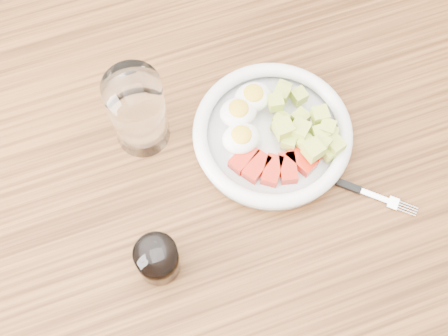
{
  "coord_description": "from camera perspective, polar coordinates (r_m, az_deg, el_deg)",
  "views": [
    {
      "loc": [
        -0.13,
        -0.33,
        1.67
      ],
      "look_at": [
        -0.01,
        0.01,
        0.8
      ],
      "focal_mm": 50.0,
      "sensor_mm": 36.0,
      "label": 1
    }
  ],
  "objects": [
    {
      "name": "bowl",
      "position": [
        0.97,
        4.46,
        3.2
      ],
      "size": [
        0.25,
        0.25,
        0.06
      ],
      "color": "white",
      "rests_on": "dining_table"
    },
    {
      "name": "water_glass",
      "position": [
        0.94,
        -7.9,
        5.15
      ],
      "size": [
        0.08,
        0.08,
        0.15
      ],
      "primitive_type": "cylinder",
      "color": "white",
      "rests_on": "dining_table"
    },
    {
      "name": "ground",
      "position": [
        1.7,
        0.44,
        -10.54
      ],
      "size": [
        4.0,
        4.0,
        0.0
      ],
      "primitive_type": "plane",
      "color": "brown",
      "rests_on": "ground"
    },
    {
      "name": "fork",
      "position": [
        0.98,
        11.44,
        -1.68
      ],
      "size": [
        0.13,
        0.12,
        0.01
      ],
      "color": "black",
      "rests_on": "dining_table"
    },
    {
      "name": "coffee_glass",
      "position": [
        0.9,
        -6.1,
        -8.32
      ],
      "size": [
        0.06,
        0.06,
        0.07
      ],
      "color": "white",
      "rests_on": "dining_table"
    },
    {
      "name": "dining_table",
      "position": [
        1.06,
        0.69,
        -3.01
      ],
      "size": [
        1.5,
        0.9,
        0.77
      ],
      "color": "brown",
      "rests_on": "ground"
    }
  ]
}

